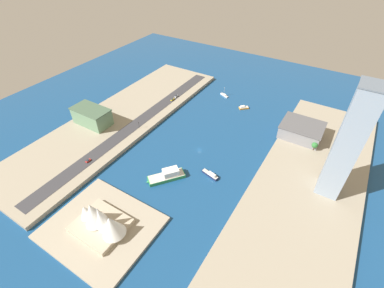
{
  "coord_description": "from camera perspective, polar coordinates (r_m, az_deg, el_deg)",
  "views": [
    {
      "loc": [
        -83.03,
        146.49,
        144.31
      ],
      "look_at": [
        8.07,
        -1.47,
        1.71
      ],
      "focal_mm": 25.29,
      "sensor_mm": 36.0,
      "label": 1
    }
  ],
  "objects": [
    {
      "name": "terminal_long_green",
      "position": [
        257.83,
        -20.35,
        5.54
      ],
      "size": [
        34.33,
        18.78,
        15.18
      ],
      "color": "slate",
      "rests_on": "quay_east"
    },
    {
      "name": "warehouse_low_gray",
      "position": [
        245.93,
        22.08,
        2.73
      ],
      "size": [
        33.76,
        28.58,
        11.34
      ],
      "color": "gray",
      "rests_on": "quay_west"
    },
    {
      "name": "sailboat_small_white",
      "position": [
        296.94,
        6.81,
        10.21
      ],
      "size": [
        11.43,
        6.65,
        10.11
      ],
      "color": "white",
      "rests_on": "ground_plane"
    },
    {
      "name": "pickup_red",
      "position": [
        220.54,
        -21.08,
        -3.29
      ],
      "size": [
        2.0,
        4.27,
        1.53
      ],
      "color": "black",
      "rests_on": "road_strip"
    },
    {
      "name": "road_strip",
      "position": [
        251.61,
        -11.36,
        4.44
      ],
      "size": [
        12.04,
        228.0,
        0.15
      ],
      "primitive_type": "cube",
      "color": "#38383D",
      "rests_on": "quay_east"
    },
    {
      "name": "ferry_green_doubledeck",
      "position": [
        197.6,
        -5.14,
        -6.6
      ],
      "size": [
        23.34,
        26.39,
        7.56
      ],
      "color": "#2D8C4C",
      "rests_on": "ground_plane"
    },
    {
      "name": "ground_plane",
      "position": [
        221.77,
        1.58,
        -1.24
      ],
      "size": [
        440.0,
        440.0,
        0.0
      ],
      "primitive_type": "plane",
      "color": "navy"
    },
    {
      "name": "water_taxi_orange",
      "position": [
        277.51,
        10.85,
        7.57
      ],
      "size": [
        9.52,
        9.2,
        3.2
      ],
      "color": "orange",
      "rests_on": "ground_plane"
    },
    {
      "name": "taxi_yellow_cab",
      "position": [
        281.04,
        -4.13,
        9.35
      ],
      "size": [
        1.95,
        5.16,
        1.43
      ],
      "color": "black",
      "rests_on": "road_strip"
    },
    {
      "name": "tower_tall_glass",
      "position": [
        184.26,
        29.93,
        -0.15
      ],
      "size": [
        14.62,
        15.82,
        78.65
      ],
      "color": "#8C9EB2",
      "rests_on": "quay_west"
    },
    {
      "name": "quay_west",
      "position": [
        204.5,
        22.96,
        -8.98
      ],
      "size": [
        70.0,
        240.0,
        3.28
      ],
      "primitive_type": "cube",
      "color": "#9E937F",
      "rests_on": "ground_plane"
    },
    {
      "name": "patrol_launch_navy",
      "position": [
        199.82,
        3.83,
        -6.42
      ],
      "size": [
        15.31,
        6.16,
        3.68
      ],
      "color": "#1E284C",
      "rests_on": "ground_plane"
    },
    {
      "name": "quay_east",
      "position": [
        264.89,
        -14.62,
        5.38
      ],
      "size": [
        70.0,
        240.0,
        3.28
      ],
      "primitive_type": "cube",
      "color": "#9E937F",
      "rests_on": "ground_plane"
    },
    {
      "name": "traffic_light_waterfront",
      "position": [
        241.82,
        -11.14,
        4.12
      ],
      "size": [
        0.36,
        0.36,
        6.5
      ],
      "color": "black",
      "rests_on": "quay_east"
    },
    {
      "name": "park_tree_cluster",
      "position": [
        237.06,
        24.68,
        0.34
      ],
      "size": [
        4.76,
        14.22,
        7.95
      ],
      "color": "brown",
      "rests_on": "quay_west"
    },
    {
      "name": "peninsula_point",
      "position": [
        180.28,
        -18.55,
        -16.37
      ],
      "size": [
        63.17,
        54.67,
        2.0
      ],
      "primitive_type": "cube",
      "color": "#A89E89",
      "rests_on": "ground_plane"
    },
    {
      "name": "opera_landmark",
      "position": [
        172.28,
        -18.75,
        -14.97
      ],
      "size": [
        34.69,
        26.47,
        20.32
      ],
      "color": "#BCAD93",
      "rests_on": "peninsula_point"
    },
    {
      "name": "van_white",
      "position": [
        286.64,
        -3.33,
        10.05
      ],
      "size": [
        1.9,
        4.9,
        1.62
      ],
      "color": "black",
      "rests_on": "road_strip"
    }
  ]
}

